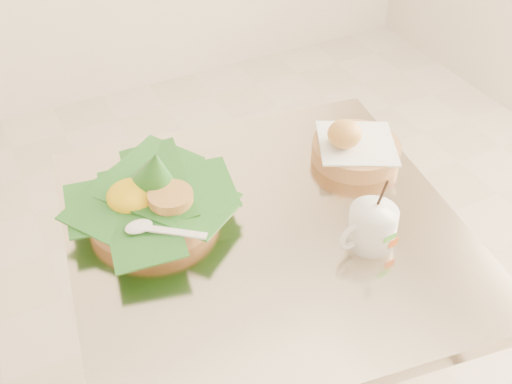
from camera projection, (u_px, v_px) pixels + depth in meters
name	position (u px, v px, depth m)	size (l,w,h in m)	color
cafe_table	(264.00, 307.00, 1.31)	(0.79, 0.79, 0.75)	gray
rice_basket	(151.00, 197.00, 1.17)	(0.30, 0.31, 0.15)	#B47C4D
bread_basket	(354.00, 147.00, 1.31)	(0.21, 0.20, 0.09)	#B47C4D
coffee_mug	(371.00, 226.00, 1.11)	(0.12, 0.09, 0.15)	white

